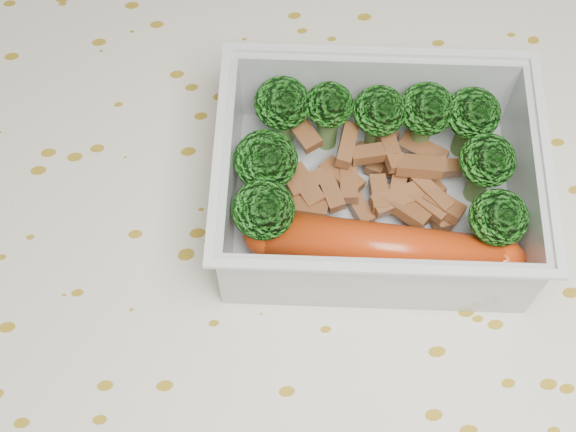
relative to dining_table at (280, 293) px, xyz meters
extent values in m
cube|color=brown|center=(0.00, 0.00, 0.06)|extent=(1.40, 0.90, 0.04)
cube|color=silver|center=(0.00, 0.00, 0.09)|extent=(1.46, 0.96, 0.01)
cube|color=silver|center=(0.06, 0.01, 0.09)|extent=(0.19, 0.16, 0.00)
cube|color=silver|center=(0.07, 0.08, 0.12)|extent=(0.17, 0.03, 0.06)
cube|color=silver|center=(0.05, -0.05, 0.12)|extent=(0.17, 0.03, 0.06)
cube|color=silver|center=(0.14, 0.00, 0.12)|extent=(0.03, 0.12, 0.06)
cube|color=silver|center=(-0.02, 0.03, 0.12)|extent=(0.03, 0.12, 0.06)
cube|color=silver|center=(0.07, 0.08, 0.15)|extent=(0.18, 0.04, 0.00)
cube|color=silver|center=(0.05, -0.05, 0.15)|extent=(0.18, 0.04, 0.00)
cube|color=silver|center=(0.15, 0.00, 0.15)|extent=(0.03, 0.13, 0.00)
cube|color=silver|center=(-0.03, 0.03, 0.15)|extent=(0.03, 0.13, 0.00)
cylinder|color=#608C3F|center=(0.01, 0.07, 0.11)|extent=(0.01, 0.01, 0.03)
ellipsoid|color=#308726|center=(0.01, 0.07, 0.13)|extent=(0.03, 0.03, 0.03)
cylinder|color=#608C3F|center=(0.04, 0.06, 0.11)|extent=(0.01, 0.01, 0.03)
ellipsoid|color=#308726|center=(0.04, 0.06, 0.13)|extent=(0.03, 0.03, 0.02)
cylinder|color=#608C3F|center=(0.07, 0.05, 0.11)|extent=(0.01, 0.01, 0.03)
ellipsoid|color=#308726|center=(0.07, 0.05, 0.13)|extent=(0.03, 0.03, 0.03)
cylinder|color=#608C3F|center=(0.10, 0.05, 0.11)|extent=(0.01, 0.01, 0.03)
ellipsoid|color=#308726|center=(0.10, 0.05, 0.13)|extent=(0.03, 0.03, 0.03)
cylinder|color=#608C3F|center=(0.12, 0.04, 0.11)|extent=(0.01, 0.01, 0.03)
ellipsoid|color=#308726|center=(0.12, 0.04, 0.13)|extent=(0.03, 0.03, 0.03)
cylinder|color=#608C3F|center=(0.00, 0.03, 0.11)|extent=(0.01, 0.01, 0.03)
ellipsoid|color=#308726|center=(0.00, 0.03, 0.13)|extent=(0.04, 0.04, 0.03)
cylinder|color=#608C3F|center=(0.12, 0.01, 0.11)|extent=(0.01, 0.01, 0.03)
ellipsoid|color=#308726|center=(0.12, 0.01, 0.13)|extent=(0.03, 0.03, 0.03)
cylinder|color=#608C3F|center=(-0.01, 0.00, 0.11)|extent=(0.01, 0.01, 0.03)
ellipsoid|color=#308726|center=(-0.01, 0.00, 0.13)|extent=(0.04, 0.04, 0.03)
cylinder|color=#608C3F|center=(0.12, -0.02, 0.11)|extent=(0.01, 0.01, 0.03)
ellipsoid|color=#308726|center=(0.12, -0.02, 0.13)|extent=(0.03, 0.03, 0.03)
cube|color=brown|center=(0.07, 0.00, 0.11)|extent=(0.03, 0.03, 0.01)
cube|color=brown|center=(0.07, 0.04, 0.10)|extent=(0.03, 0.03, 0.01)
cube|color=brown|center=(0.05, 0.01, 0.10)|extent=(0.02, 0.03, 0.01)
cube|color=brown|center=(0.09, 0.01, 0.11)|extent=(0.02, 0.03, 0.01)
cube|color=brown|center=(0.07, 0.03, 0.12)|extent=(0.01, 0.03, 0.01)
cube|color=brown|center=(0.09, 0.00, 0.11)|extent=(0.02, 0.02, 0.01)
cube|color=brown|center=(0.07, 0.01, 0.11)|extent=(0.03, 0.02, 0.01)
cube|color=brown|center=(0.09, 0.03, 0.10)|extent=(0.03, 0.02, 0.01)
cube|color=brown|center=(0.09, 0.01, 0.10)|extent=(0.03, 0.02, 0.01)
cube|color=brown|center=(0.03, 0.02, 0.11)|extent=(0.01, 0.03, 0.01)
cube|color=brown|center=(0.07, 0.02, 0.11)|extent=(0.02, 0.03, 0.01)
cube|color=brown|center=(0.07, 0.04, 0.10)|extent=(0.03, 0.03, 0.01)
cube|color=brown|center=(0.10, 0.02, 0.11)|extent=(0.02, 0.01, 0.01)
cube|color=brown|center=(0.09, 0.02, 0.11)|extent=(0.03, 0.01, 0.01)
cube|color=brown|center=(0.02, 0.02, 0.11)|extent=(0.03, 0.02, 0.01)
cube|color=brown|center=(0.10, 0.04, 0.10)|extent=(0.03, 0.03, 0.01)
cube|color=brown|center=(0.02, 0.02, 0.11)|extent=(0.02, 0.03, 0.01)
cube|color=brown|center=(0.10, 0.00, 0.11)|extent=(0.03, 0.03, 0.01)
cube|color=brown|center=(0.02, 0.01, 0.11)|extent=(0.03, 0.02, 0.01)
cube|color=brown|center=(0.06, 0.01, 0.11)|extent=(0.01, 0.02, 0.01)
cube|color=brown|center=(0.05, 0.04, 0.12)|extent=(0.02, 0.03, 0.01)
cube|color=brown|center=(0.04, 0.03, 0.11)|extent=(0.03, 0.03, 0.01)
cube|color=brown|center=(0.09, 0.02, 0.12)|extent=(0.03, 0.02, 0.01)
cube|color=brown|center=(0.02, 0.05, 0.12)|extent=(0.02, 0.02, 0.01)
cube|color=brown|center=(0.06, 0.03, 0.12)|extent=(0.03, 0.01, 0.01)
cube|color=brown|center=(0.04, 0.02, 0.11)|extent=(0.01, 0.02, 0.01)
cube|color=brown|center=(0.10, 0.00, 0.10)|extent=(0.02, 0.03, 0.01)
cube|color=brown|center=(0.10, 0.03, 0.10)|extent=(0.02, 0.01, 0.01)
cylinder|color=#B5340C|center=(0.06, -0.02, 0.11)|extent=(0.14, 0.06, 0.03)
sphere|color=#B5340C|center=(0.12, -0.04, 0.11)|extent=(0.03, 0.03, 0.03)
sphere|color=#B5340C|center=(-0.01, -0.01, 0.11)|extent=(0.03, 0.03, 0.03)
camera|label=1|loc=(-0.02, -0.21, 0.52)|focal=50.00mm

